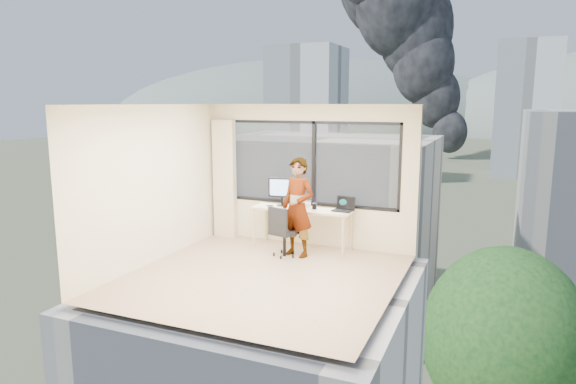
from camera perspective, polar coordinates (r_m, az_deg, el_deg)
The scene contains 24 objects.
floor at distance 7.86m, azimuth -2.86°, elevation -9.47°, with size 4.00×4.00×0.01m, color tan.
ceiling at distance 7.41m, azimuth -3.04°, elevation 9.84°, with size 4.00×4.00×0.01m, color white.
wall_front at distance 5.83m, azimuth -11.51°, elevation -3.31°, with size 4.00×0.01×2.60m, color beige.
wall_left at distance 8.58m, azimuth -15.08°, elevation 0.81°, with size 0.01×4.00×2.60m, color beige.
wall_right at distance 6.91m, azimuth 12.17°, elevation -1.24°, with size 0.01×4.00×2.60m, color beige.
window_wall at distance 9.30m, azimuth 2.67°, elevation 3.25°, with size 3.30×0.16×1.55m, color black, non-canonical shape.
curtain at distance 9.99m, azimuth -7.17°, elevation 1.48°, with size 0.45×0.14×2.30m, color beige.
desk at distance 9.21m, azimuth 1.59°, elevation -4.08°, with size 1.80×0.60×0.75m, color #D2BC8D.
chair at distance 8.71m, azimuth -0.40°, elevation -4.40°, with size 0.46×0.46×0.90m, color black, non-canonical shape.
person at distance 8.66m, azimuth 1.12°, elevation -1.74°, with size 0.62×0.41×1.71m, color #2D2D33.
monitor at distance 9.29m, azimuth -0.64°, elevation 0.06°, with size 0.52×0.11×0.52m, color black, non-canonical shape.
game_console at distance 9.35m, azimuth 1.66°, elevation -1.28°, with size 0.31×0.26×0.08m, color white.
laptop at distance 8.89m, azimuth 6.23°, elevation -1.45°, with size 0.35×0.37×0.22m, color black, non-canonical shape.
cellphone at distance 9.31m, azimuth -2.05°, elevation -1.53°, with size 0.12×0.05×0.01m, color black.
pen_cup at distance 9.03m, azimuth 3.00°, elevation -1.60°, with size 0.09×0.09×0.11m, color black.
handbag at distance 9.06m, azimuth 6.50°, elevation -1.25°, with size 0.29×0.15×0.22m, color #0B4045.
exterior_ground at distance 127.80m, azimuth 21.13°, elevation 1.93°, with size 400.00×400.00×0.04m, color #515B3D.
near_bldg_a at distance 39.84m, azimuth 4.22°, elevation -3.93°, with size 16.00×12.00×14.00m, color beige.
far_tower_a at distance 108.65m, azimuth 2.19°, elevation 8.69°, with size 14.00×14.00×28.00m, color silver.
far_tower_b at distance 126.77m, azimuth 25.21°, elevation 8.41°, with size 13.00×13.00×30.00m, color silver.
far_tower_d at distance 169.04m, azimuth 0.80°, elevation 8.18°, with size 16.00×14.00×22.00m, color silver.
hill_a at distance 349.54m, azimuth 2.12°, elevation 7.35°, with size 288.00×216.00×90.00m, color slate.
tree_a at distance 36.76m, azimuth -10.55°, elevation -10.19°, with size 7.00×7.00×8.00m, color #164319, non-canonical shape.
tree_b at distance 27.51m, azimuth 22.97°, elevation -16.93°, with size 7.60×7.60×9.00m, color #164319, non-canonical shape.
Camera 1 is at (3.22, -6.67, 2.63)m, focal length 31.51 mm.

